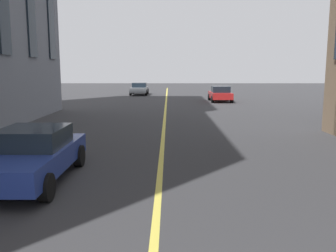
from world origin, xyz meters
The scene contains 4 objects.
lane_centre_line centered at (20.00, 0.00, 0.00)m, with size 80.00×0.16×0.01m.
car_grey_oncoming centered at (44.33, 3.15, 0.70)m, with size 4.40×1.95×1.37m.
car_blue_near centered at (11.94, 3.30, 0.70)m, with size 4.40×1.95×1.37m.
car_red_mid centered at (35.43, -4.90, 0.70)m, with size 3.90×1.89×1.40m.
Camera 1 is at (2.92, -0.24, 2.86)m, focal length 38.37 mm.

